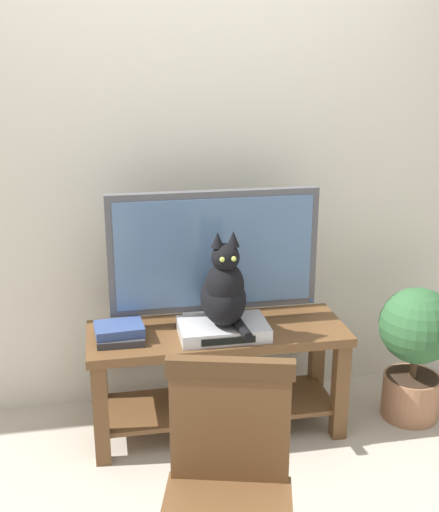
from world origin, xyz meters
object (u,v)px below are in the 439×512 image
Objects in this scene: tv at (214,255)px; cat at (224,291)px; media_box at (223,329)px; book_stack at (120,333)px; tv_stand at (218,361)px; wooden_chair at (228,485)px; potted_plant at (416,345)px.

tv is 2.20× the size of cat.
book_stack is (-0.48, 0.03, 0.01)m from media_box.
wooden_chair reaches higher than tv_stand.
potted_plant reaches higher than book_stack.
tv is (0.00, 0.09, 0.52)m from tv_stand.
tv_stand is 0.41m from cat.
potted_plant is (1.01, -0.15, -0.49)m from tv.
cat is at bearing -86.31° from media_box.
wooden_chair reaches higher than media_box.
wooden_chair is (-0.18, -1.14, 0.16)m from tv_stand.
cat is at bearing -6.14° from book_stack.
wooden_chair is at bearing -98.18° from tv.
media_box reaches higher than tv_stand.
wooden_chair reaches higher than book_stack.
tv_stand is 0.22m from media_box.
tv is at bearing 89.98° from tv_stand.
book_stack is at bearing 173.86° from cat.
wooden_chair is at bearing -137.92° from potted_plant.
cat reaches higher than book_stack.
tv_stand is 5.33× the size of book_stack.
potted_plant is (1.19, 1.07, -0.13)m from wooden_chair.
cat is at bearing 79.69° from wooden_chair.
book_stack is (-0.47, -0.04, 0.21)m from tv_stand.
potted_plant is at bearing -3.60° from tv_stand.
book_stack is at bearing 104.81° from wooden_chair.
potted_plant is (1.48, -0.03, -0.18)m from book_stack.
tv reaches higher than media_box.
wooden_chair is at bearing -100.31° from cat.
tv reaches higher than potted_plant.
media_box is (0.01, -0.07, 0.20)m from tv_stand.
book_stack is at bearing -164.81° from tv.
book_stack is 0.33× the size of potted_plant.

